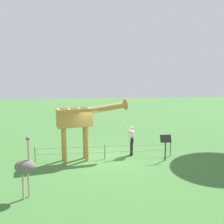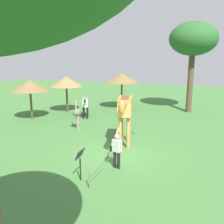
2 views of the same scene
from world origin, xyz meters
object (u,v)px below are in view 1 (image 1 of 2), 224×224
(ostrich, at_px, (25,167))
(info_sign, at_px, (166,142))
(giraffe, at_px, (81,119))
(visitor, at_px, (131,139))

(ostrich, distance_m, info_sign, 6.98)
(giraffe, height_order, ostrich, giraffe)
(giraffe, relative_size, visitor, 2.14)
(ostrich, height_order, info_sign, ostrich)
(info_sign, bearing_deg, visitor, 146.36)
(ostrich, relative_size, info_sign, 1.70)
(giraffe, distance_m, visitor, 2.96)
(giraffe, xyz_separation_m, visitor, (2.67, 0.44, -1.19))
(giraffe, xyz_separation_m, ostrich, (-1.95, -3.85, -0.92))
(giraffe, height_order, info_sign, giraffe)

